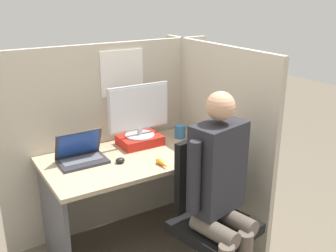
% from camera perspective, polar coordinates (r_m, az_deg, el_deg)
% --- Properties ---
extents(cubicle_panel_back, '(1.80, 0.05, 1.53)m').
position_cam_1_polar(cubicle_panel_back, '(3.21, -8.10, -1.68)').
color(cubicle_panel_back, '#B7AD99').
rests_on(cubicle_panel_back, ground).
extents(cubicle_panel_right, '(0.04, 1.36, 1.53)m').
position_cam_1_polar(cubicle_panel_right, '(3.17, 6.50, -2.00)').
color(cubicle_panel_right, '#B7AD99').
rests_on(cubicle_panel_right, ground).
extents(desk, '(1.30, 0.72, 0.75)m').
position_cam_1_polar(desk, '(2.98, -4.94, -7.80)').
color(desk, tan).
rests_on(desk, ground).
extents(paper_box, '(0.32, 0.24, 0.07)m').
position_cam_1_polar(paper_box, '(3.08, -4.10, -2.06)').
color(paper_box, red).
rests_on(paper_box, desk).
extents(monitor, '(0.50, 0.23, 0.41)m').
position_cam_1_polar(monitor, '(3.01, -4.23, 2.19)').
color(monitor, '#B2B2B7').
rests_on(monitor, paper_box).
extents(laptop, '(0.33, 0.23, 0.23)m').
position_cam_1_polar(laptop, '(2.84, -12.46, -4.26)').
color(laptop, '#2D2D33').
rests_on(laptop, desk).
extents(mouse, '(0.07, 0.05, 0.04)m').
position_cam_1_polar(mouse, '(2.78, -6.96, -4.98)').
color(mouse, black).
rests_on(mouse, desk).
extents(stapler, '(0.04, 0.14, 0.04)m').
position_cam_1_polar(stapler, '(3.15, 4.60, -1.89)').
color(stapler, '#A31919').
rests_on(stapler, desk).
extents(carrot_toy, '(0.04, 0.15, 0.04)m').
position_cam_1_polar(carrot_toy, '(2.71, -0.73, -5.52)').
color(carrot_toy, orange).
rests_on(carrot_toy, desk).
extents(office_chair, '(0.55, 0.60, 0.99)m').
position_cam_1_polar(office_chair, '(2.68, 5.94, -12.07)').
color(office_chair, black).
rests_on(office_chair, ground).
extents(person, '(0.47, 0.47, 1.36)m').
position_cam_1_polar(person, '(2.43, 7.70, -8.51)').
color(person, brown).
rests_on(person, ground).
extents(coffee_mug, '(0.09, 0.09, 0.11)m').
position_cam_1_polar(coffee_mug, '(3.21, 1.76, -0.80)').
color(coffee_mug, teal).
rests_on(coffee_mug, desk).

